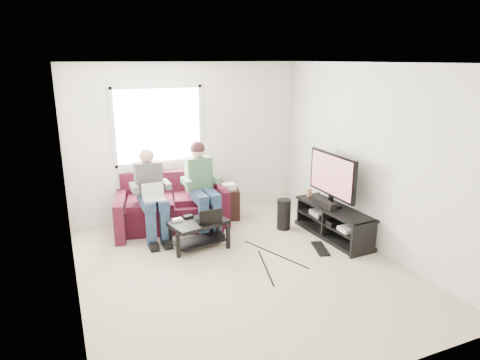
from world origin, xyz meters
The scene contains 26 objects.
floor centered at (0.00, 0.00, 0.00)m, with size 4.50×4.50×0.00m, color #BEB194.
ceiling centered at (0.00, 0.00, 2.60)m, with size 4.50×4.50×0.00m, color white.
wall_back centered at (0.00, 2.25, 1.30)m, with size 4.50×4.50×0.00m, color silver.
wall_front centered at (0.00, -2.25, 1.30)m, with size 4.50×4.50×0.00m, color silver.
wall_left centered at (-2.00, 0.00, 1.30)m, with size 4.50×4.50×0.00m, color silver.
wall_right centered at (2.00, 0.00, 1.30)m, with size 4.50×4.50×0.00m, color silver.
window centered at (-0.50, 2.23, 1.60)m, with size 1.48×0.04×1.28m.
sofa centered at (-0.43, 1.82, 0.32)m, with size 2.00×1.16×0.86m.
person_left centered at (-0.83, 1.50, 0.74)m, with size 0.40×0.70×1.35m.
person_right centered at (-0.03, 1.52, 0.80)m, with size 0.40×0.71×1.40m.
laptop_silver centered at (-0.83, 1.29, 0.72)m, with size 0.32×0.22×0.24m, color silver, non-canonical shape.
coffee_table centered at (-0.30, 0.86, 0.29)m, with size 0.89×0.66×0.40m.
laptop_black centered at (-0.18, 0.78, 0.52)m, with size 0.34×0.24×0.24m, color black, non-canonical shape.
controller_a centered at (-0.58, 0.98, 0.42)m, with size 0.14×0.09×0.04m, color silver.
controller_b centered at (-0.40, 1.04, 0.42)m, with size 0.14×0.09×0.04m, color black.
controller_c centered at (0.00, 1.01, 0.42)m, with size 0.14×0.09×0.04m, color gray.
tv_stand centered at (1.70, 0.39, 0.22)m, with size 0.51×1.47×0.48m.
tv centered at (1.70, 0.49, 0.94)m, with size 0.12×1.10×0.81m.
soundbar centered at (1.58, 0.49, 0.53)m, with size 0.12×0.50×0.10m, color black.
drink_cup centered at (1.65, 1.02, 0.54)m, with size 0.08×0.08×0.12m, color #9C6B43.
console_white centered at (1.70, -0.01, 0.29)m, with size 0.30×0.22×0.06m, color silver.
console_grey centered at (1.70, 0.69, 0.30)m, with size 0.34×0.26×0.08m, color gray.
console_black centered at (1.70, 0.34, 0.29)m, with size 0.38×0.30×0.07m, color black.
subwoofer centered at (1.17, 0.98, 0.25)m, with size 0.22×0.22×0.49m, color black.
keyboard_floor centered at (1.27, 0.08, 0.01)m, with size 0.16×0.47×0.03m, color black.
end_table centered at (0.53, 1.78, 0.28)m, with size 0.35×0.35×0.62m.
Camera 1 is at (-2.03, -4.64, 2.65)m, focal length 32.00 mm.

